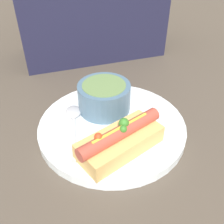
{
  "coord_description": "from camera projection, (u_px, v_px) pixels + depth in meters",
  "views": [
    {
      "loc": [
        -0.12,
        -0.35,
        0.33
      ],
      "look_at": [
        0.0,
        0.0,
        0.04
      ],
      "focal_mm": 42.0,
      "sensor_mm": 36.0,
      "label": 1
    }
  ],
  "objects": [
    {
      "name": "soup_bowl",
      "position": [
        105.0,
        96.0,
        0.5
      ],
      "size": [
        0.1,
        0.1,
        0.06
      ],
      "color": "slate",
      "rests_on": "dinner_plate"
    },
    {
      "name": "dinner_plate",
      "position": [
        112.0,
        127.0,
        0.49
      ],
      "size": [
        0.27,
        0.27,
        0.02
      ],
      "color": "white",
      "rests_on": "ground_plane"
    },
    {
      "name": "ground_plane",
      "position": [
        112.0,
        130.0,
        0.5
      ],
      "size": [
        4.0,
        4.0,
        0.0
      ],
      "primitive_type": "plane",
      "color": "#4C4238"
    },
    {
      "name": "hot_dog",
      "position": [
        120.0,
        140.0,
        0.42
      ],
      "size": [
        0.15,
        0.11,
        0.06
      ],
      "rotation": [
        0.0,
        0.0,
        0.37
      ],
      "color": "#DBAD60",
      "rests_on": "dinner_plate"
    },
    {
      "name": "spoon",
      "position": [
        73.0,
        117.0,
        0.49
      ],
      "size": [
        0.05,
        0.15,
        0.01
      ],
      "rotation": [
        0.0,
        0.0,
        1.38
      ],
      "color": "#B7B7BC",
      "rests_on": "dinner_plate"
    }
  ]
}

